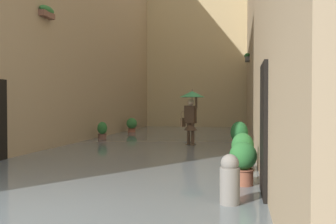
% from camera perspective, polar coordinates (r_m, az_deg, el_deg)
% --- Properties ---
extents(ground_plane, '(60.00, 60.00, 0.00)m').
position_cam_1_polar(ground_plane, '(14.22, -0.41, -5.00)').
color(ground_plane, gray).
extents(flood_water, '(7.41, 25.33, 0.06)m').
position_cam_1_polar(flood_water, '(14.22, -0.41, -4.87)').
color(flood_water, slate).
rests_on(flood_water, ground_plane).
extents(building_facade_far, '(10.21, 1.80, 9.69)m').
position_cam_1_polar(building_facade_far, '(24.80, 4.67, 8.86)').
color(building_facade_far, tan).
rests_on(building_facade_far, ground_plane).
extents(person_wading, '(0.93, 0.93, 2.09)m').
position_cam_1_polar(person_wading, '(13.06, 3.72, 0.74)').
color(person_wading, '#4C4233').
rests_on(person_wading, ground_plane).
extents(potted_plant_mid_right, '(0.41, 0.41, 0.80)m').
position_cam_1_polar(potted_plant_mid_right, '(15.36, -10.41, -2.96)').
color(potted_plant_mid_right, brown).
rests_on(potted_plant_mid_right, ground_plane).
extents(potted_plant_near_right, '(0.56, 0.56, 0.82)m').
position_cam_1_polar(potted_plant_near_right, '(19.21, -5.79, -2.04)').
color(potted_plant_near_right, '#9E563D').
rests_on(potted_plant_near_right, ground_plane).
extents(potted_plant_mid_left, '(0.53, 0.53, 1.02)m').
position_cam_1_polar(potted_plant_mid_left, '(11.09, 11.26, -3.91)').
color(potted_plant_mid_left, brown).
rests_on(potted_plant_mid_left, ground_plane).
extents(potted_plant_near_left, '(0.50, 0.50, 0.85)m').
position_cam_1_polar(potted_plant_near_left, '(6.74, 11.86, -7.84)').
color(potted_plant_near_left, '#9E563D').
rests_on(potted_plant_near_left, ground_plane).
extents(potted_plant_far_left, '(0.49, 0.49, 0.91)m').
position_cam_1_polar(potted_plant_far_left, '(8.08, 11.79, -6.26)').
color(potted_plant_far_left, '#9E563D').
rests_on(potted_plant_far_left, ground_plane).
extents(mooring_bollard, '(0.30, 0.30, 0.81)m').
position_cam_1_polar(mooring_bollard, '(5.45, 9.80, -10.84)').
color(mooring_bollard, gray).
rests_on(mooring_bollard, ground_plane).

